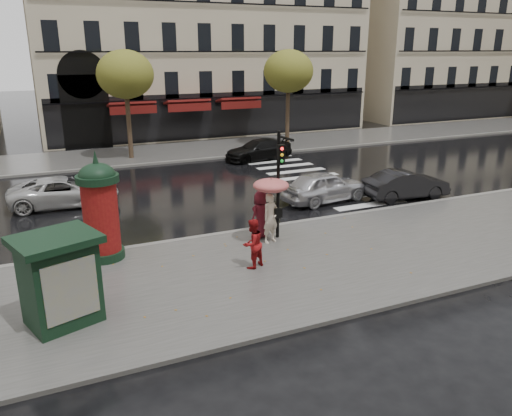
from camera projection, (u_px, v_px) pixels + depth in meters
name	position (u px, v px, depth m)	size (l,w,h in m)	color
ground	(294.00, 259.00, 16.51)	(160.00, 160.00, 0.00)	black
near_sidewalk	(301.00, 263.00, 16.05)	(90.00, 7.00, 0.12)	#474744
far_sidewalk	(159.00, 153.00, 33.05)	(90.00, 6.00, 0.12)	#474744
near_kerb	(257.00, 229.00, 19.10)	(90.00, 0.25, 0.14)	slate
far_kerb	(171.00, 162.00, 30.43)	(90.00, 0.25, 0.14)	slate
zebra_crossing	(308.00, 177.00, 27.18)	(3.60, 11.75, 0.01)	silver
bldg_far_right	(449.00, 2.00, 52.28)	(24.00, 14.00, 22.90)	#B7A88C
tree_far_left	(125.00, 75.00, 29.85)	(3.40, 3.40, 6.64)	#38281C
tree_far_right	(288.00, 72.00, 34.08)	(3.40, 3.40, 6.64)	#38281C
woman_umbrella	(271.00, 200.00, 17.21)	(1.23, 1.23, 2.37)	beige
woman_red	(252.00, 244.00, 15.41)	(0.77, 0.60, 1.58)	maroon
man_burgundy	(261.00, 215.00, 17.88)	(0.84, 0.55, 1.73)	#52101A
morris_column	(100.00, 208.00, 15.84)	(1.33, 1.33, 3.57)	black
traffic_light	(279.00, 175.00, 17.37)	(0.25, 0.37, 3.87)	black
newsstand	(59.00, 279.00, 12.18)	(2.31, 2.13, 2.29)	black
car_silver	(325.00, 186.00, 22.59)	(1.67, 4.15, 1.42)	silver
car_darkgrey	(406.00, 185.00, 23.08)	(1.40, 4.01, 1.32)	black
car_white	(64.00, 192.00, 21.98)	(2.14, 4.63, 1.29)	#B9B9B9
car_black	(258.00, 150.00, 31.17)	(1.78, 4.37, 1.27)	black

